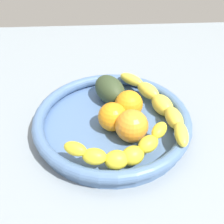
{
  "coord_description": "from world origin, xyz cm",
  "views": [
    {
      "loc": [
        -44.91,
        2.73,
        44.19
      ],
      "look_at": [
        0.0,
        0.0,
        7.63
      ],
      "focal_mm": 43.9,
      "sensor_mm": 36.0,
      "label": 1
    }
  ],
  "objects_px": {
    "banana_draped_left": "(122,151)",
    "avocado_dark": "(110,90)",
    "orange_mid_right": "(132,126)",
    "banana_draped_right": "(159,104)",
    "orange_mid_left": "(111,117)",
    "fruit_bowl": "(112,121)",
    "orange_front": "(129,104)"
  },
  "relations": [
    {
      "from": "banana_draped_right",
      "to": "orange_mid_left",
      "type": "bearing_deg",
      "value": 111.55
    },
    {
      "from": "fruit_bowl",
      "to": "orange_mid_right",
      "type": "distance_m",
      "value": 0.07
    },
    {
      "from": "banana_draped_left",
      "to": "orange_mid_left",
      "type": "xyz_separation_m",
      "value": [
        0.1,
        0.01,
        -0.0
      ]
    },
    {
      "from": "orange_mid_right",
      "to": "fruit_bowl",
      "type": "bearing_deg",
      "value": 36.0
    },
    {
      "from": "banana_draped_left",
      "to": "banana_draped_right",
      "type": "relative_size",
      "value": 0.77
    },
    {
      "from": "banana_draped_left",
      "to": "avocado_dark",
      "type": "xyz_separation_m",
      "value": [
        0.2,
        0.01,
        -0.0
      ]
    },
    {
      "from": "banana_draped_left",
      "to": "orange_mid_left",
      "type": "height_order",
      "value": "orange_mid_left"
    },
    {
      "from": "orange_front",
      "to": "orange_mid_left",
      "type": "relative_size",
      "value": 1.02
    },
    {
      "from": "fruit_bowl",
      "to": "banana_draped_left",
      "type": "bearing_deg",
      "value": -174.51
    },
    {
      "from": "banana_draped_right",
      "to": "avocado_dark",
      "type": "xyz_separation_m",
      "value": [
        0.06,
        0.11,
        0.0
      ]
    },
    {
      "from": "banana_draped_right",
      "to": "avocado_dark",
      "type": "distance_m",
      "value": 0.12
    },
    {
      "from": "fruit_bowl",
      "to": "banana_draped_right",
      "type": "height_order",
      "value": "banana_draped_right"
    },
    {
      "from": "orange_front",
      "to": "orange_mid_left",
      "type": "height_order",
      "value": "orange_front"
    },
    {
      "from": "orange_mid_right",
      "to": "banana_draped_left",
      "type": "bearing_deg",
      "value": 158.84
    },
    {
      "from": "banana_draped_left",
      "to": "avocado_dark",
      "type": "bearing_deg",
      "value": 2.82
    },
    {
      "from": "fruit_bowl",
      "to": "orange_mid_left",
      "type": "distance_m",
      "value": 0.03
    },
    {
      "from": "banana_draped_left",
      "to": "banana_draped_right",
      "type": "xyz_separation_m",
      "value": [
        0.14,
        -0.1,
        -0.01
      ]
    },
    {
      "from": "banana_draped_left",
      "to": "orange_mid_right",
      "type": "distance_m",
      "value": 0.07
    },
    {
      "from": "fruit_bowl",
      "to": "banana_draped_left",
      "type": "height_order",
      "value": "banana_draped_left"
    },
    {
      "from": "orange_mid_left",
      "to": "avocado_dark",
      "type": "distance_m",
      "value": 0.1
    },
    {
      "from": "banana_draped_right",
      "to": "orange_mid_left",
      "type": "relative_size",
      "value": 4.36
    },
    {
      "from": "banana_draped_left",
      "to": "banana_draped_right",
      "type": "height_order",
      "value": "banana_draped_left"
    },
    {
      "from": "fruit_bowl",
      "to": "banana_draped_right",
      "type": "distance_m",
      "value": 0.11
    },
    {
      "from": "banana_draped_left",
      "to": "orange_mid_right",
      "type": "bearing_deg",
      "value": -21.16
    },
    {
      "from": "orange_mid_left",
      "to": "orange_mid_right",
      "type": "xyz_separation_m",
      "value": [
        -0.03,
        -0.04,
        0.0
      ]
    },
    {
      "from": "fruit_bowl",
      "to": "orange_mid_right",
      "type": "bearing_deg",
      "value": -144.0
    },
    {
      "from": "banana_draped_right",
      "to": "avocado_dark",
      "type": "relative_size",
      "value": 2.79
    },
    {
      "from": "avocado_dark",
      "to": "orange_mid_right",
      "type": "bearing_deg",
      "value": -165.33
    },
    {
      "from": "fruit_bowl",
      "to": "banana_draped_right",
      "type": "xyz_separation_m",
      "value": [
        0.03,
        -0.11,
        0.02
      ]
    },
    {
      "from": "banana_draped_right",
      "to": "orange_front",
      "type": "xyz_separation_m",
      "value": [
        -0.0,
        0.07,
        0.0
      ]
    },
    {
      "from": "banana_draped_left",
      "to": "orange_mid_right",
      "type": "height_order",
      "value": "orange_mid_right"
    },
    {
      "from": "banana_draped_right",
      "to": "orange_front",
      "type": "bearing_deg",
      "value": 93.22
    }
  ]
}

